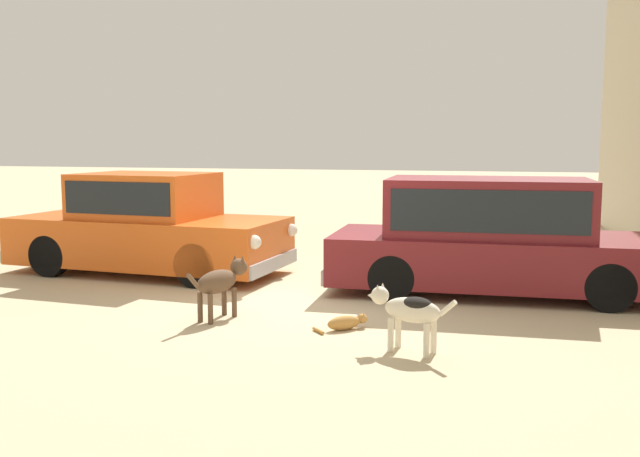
{
  "coord_description": "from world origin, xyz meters",
  "views": [
    {
      "loc": [
        2.48,
        -8.7,
        2.04
      ],
      "look_at": [
        0.1,
        0.2,
        0.9
      ],
      "focal_mm": 39.74,
      "sensor_mm": 36.0,
      "label": 1
    }
  ],
  "objects": [
    {
      "name": "ground_plane",
      "position": [
        0.0,
        0.0,
        0.0
      ],
      "size": [
        80.0,
        80.0,
        0.0
      ],
      "primitive_type": "plane",
      "color": "tan"
    },
    {
      "name": "parked_sedan_nearest",
      "position": [
        -2.91,
        1.14,
        0.76
      ],
      "size": [
        4.43,
        2.04,
        1.55
      ],
      "rotation": [
        0.0,
        0.0,
        -0.07
      ],
      "color": "#D15619",
      "rests_on": "ground_plane"
    },
    {
      "name": "parked_sedan_second",
      "position": [
        2.29,
        0.98,
        0.8
      ],
      "size": [
        4.58,
        1.92,
        1.55
      ],
      "rotation": [
        0.0,
        0.0,
        0.04
      ],
      "color": "maroon",
      "rests_on": "ground_plane"
    },
    {
      "name": "stray_dog_spotted",
      "position": [
        -0.69,
        -1.24,
        0.44
      ],
      "size": [
        0.43,
        1.0,
        0.69
      ],
      "rotation": [
        0.0,
        0.0,
        1.24
      ],
      "color": "brown",
      "rests_on": "ground_plane"
    },
    {
      "name": "stray_dog_tan",
      "position": [
        1.58,
        -2.0,
        0.42
      ],
      "size": [
        0.93,
        0.39,
        0.64
      ],
      "rotation": [
        0.0,
        0.0,
        2.83
      ],
      "color": "beige",
      "rests_on": "ground_plane"
    },
    {
      "name": "stray_cat",
      "position": [
        0.81,
        -1.37,
        0.08
      ],
      "size": [
        0.55,
        0.48,
        0.16
      ],
      "rotation": [
        0.0,
        0.0,
        0.72
      ],
      "color": "#B77F3D",
      "rests_on": "ground_plane"
    }
  ]
}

